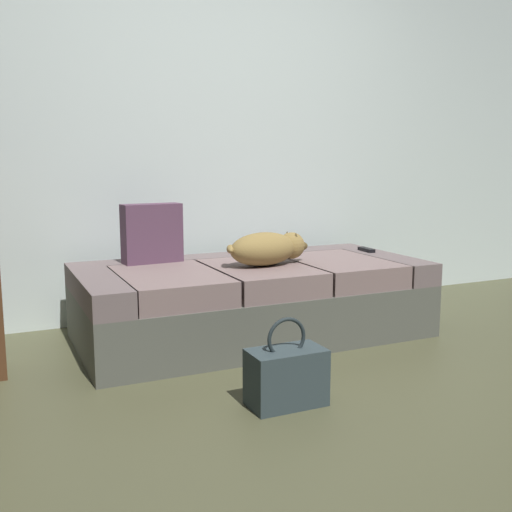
{
  "coord_description": "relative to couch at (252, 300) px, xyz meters",
  "views": [
    {
      "loc": [
        -1.39,
        -1.95,
        1.01
      ],
      "look_at": [
        0.0,
        1.07,
        0.48
      ],
      "focal_mm": 41.76,
      "sensor_mm": 36.0,
      "label": 1
    }
  ],
  "objects": [
    {
      "name": "ground_plane",
      "position": [
        0.0,
        -1.12,
        -0.21
      ],
      "size": [
        10.0,
        10.0,
        0.0
      ],
      "primitive_type": "plane",
      "color": "#4B4B31"
    },
    {
      "name": "back_wall",
      "position": [
        0.0,
        0.68,
        1.19
      ],
      "size": [
        6.4,
        0.1,
        2.8
      ],
      "primitive_type": "cube",
      "color": "silver",
      "rests_on": "ground"
    },
    {
      "name": "couch",
      "position": [
        0.0,
        0.0,
        0.0
      ],
      "size": [
        1.97,
        0.94,
        0.43
      ],
      "color": "#51534A",
      "rests_on": "ground"
    },
    {
      "name": "dog_tan",
      "position": [
        0.06,
        -0.09,
        0.31
      ],
      "size": [
        0.55,
        0.29,
        0.19
      ],
      "color": "olive",
      "rests_on": "couch"
    },
    {
      "name": "tv_remote",
      "position": [
        0.87,
        0.11,
        0.23
      ],
      "size": [
        0.06,
        0.15,
        0.02
      ],
      "primitive_type": "cube",
      "rotation": [
        0.0,
        0.0,
        -0.08
      ],
      "color": "black",
      "rests_on": "couch"
    },
    {
      "name": "throw_pillow",
      "position": [
        -0.51,
        0.27,
        0.39
      ],
      "size": [
        0.35,
        0.15,
        0.34
      ],
      "primitive_type": "cube",
      "rotation": [
        0.0,
        0.0,
        0.09
      ],
      "color": "#54374C",
      "rests_on": "couch"
    },
    {
      "name": "handbag",
      "position": [
        -0.29,
        -0.97,
        -0.09
      ],
      "size": [
        0.32,
        0.18,
        0.38
      ],
      "color": "#2F3C3F",
      "rests_on": "ground"
    }
  ]
}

